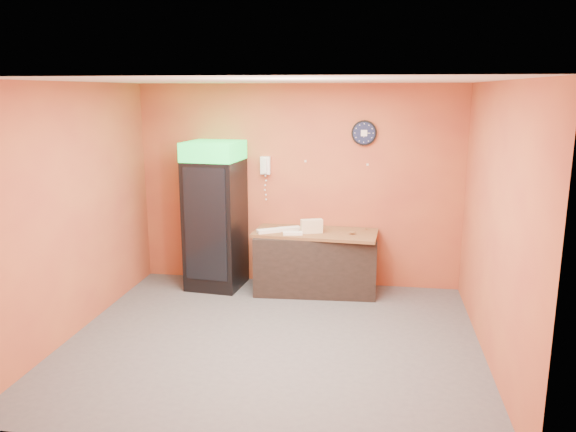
# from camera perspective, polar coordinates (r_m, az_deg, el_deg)

# --- Properties ---
(floor) EXTENTS (4.50, 4.50, 0.00)m
(floor) POSITION_cam_1_polar(r_m,az_deg,el_deg) (6.36, -1.56, -12.53)
(floor) COLOR #47474C
(floor) RESTS_ON ground
(back_wall) EXTENTS (4.50, 0.02, 2.80)m
(back_wall) POSITION_cam_1_polar(r_m,az_deg,el_deg) (7.84, 1.04, 3.07)
(back_wall) COLOR #C06436
(back_wall) RESTS_ON floor
(left_wall) EXTENTS (0.02, 4.00, 2.80)m
(left_wall) POSITION_cam_1_polar(r_m,az_deg,el_deg) (6.68, -20.97, 0.54)
(left_wall) COLOR #C06436
(left_wall) RESTS_ON floor
(right_wall) EXTENTS (0.02, 4.00, 2.80)m
(right_wall) POSITION_cam_1_polar(r_m,az_deg,el_deg) (5.92, 20.29, -0.88)
(right_wall) COLOR #C06436
(right_wall) RESTS_ON floor
(ceiling) EXTENTS (4.50, 4.00, 0.02)m
(ceiling) POSITION_cam_1_polar(r_m,az_deg,el_deg) (5.75, -1.73, 13.59)
(ceiling) COLOR white
(ceiling) RESTS_ON back_wall
(beverage_cooler) EXTENTS (0.78, 0.79, 2.03)m
(beverage_cooler) POSITION_cam_1_polar(r_m,az_deg,el_deg) (7.77, -7.45, -0.18)
(beverage_cooler) COLOR black
(beverage_cooler) RESTS_ON floor
(prep_counter) EXTENTS (1.65, 0.81, 0.81)m
(prep_counter) POSITION_cam_1_polar(r_m,az_deg,el_deg) (7.69, 2.79, -4.78)
(prep_counter) COLOR black
(prep_counter) RESTS_ON floor
(wall_clock) EXTENTS (0.34, 0.06, 0.34)m
(wall_clock) POSITION_cam_1_polar(r_m,az_deg,el_deg) (7.65, 7.74, 8.36)
(wall_clock) COLOR black
(wall_clock) RESTS_ON back_wall
(wall_phone) EXTENTS (0.13, 0.11, 0.25)m
(wall_phone) POSITION_cam_1_polar(r_m,az_deg,el_deg) (7.82, -2.32, 5.16)
(wall_phone) COLOR white
(wall_phone) RESTS_ON back_wall
(butcher_paper) EXTENTS (1.68, 0.83, 0.04)m
(butcher_paper) POSITION_cam_1_polar(r_m,az_deg,el_deg) (7.57, 2.83, -1.72)
(butcher_paper) COLOR brown
(butcher_paper) RESTS_ON prep_counter
(sub_roll_stack) EXTENTS (0.31, 0.19, 0.18)m
(sub_roll_stack) POSITION_cam_1_polar(r_m,az_deg,el_deg) (7.47, 2.42, -1.04)
(sub_roll_stack) COLOR beige
(sub_roll_stack) RESTS_ON butcher_paper
(wrapped_sandwich_left) EXTENTS (0.32, 0.26, 0.04)m
(wrapped_sandwich_left) POSITION_cam_1_polar(r_m,az_deg,el_deg) (7.51, -1.99, -1.51)
(wrapped_sandwich_left) COLOR white
(wrapped_sandwich_left) RESTS_ON butcher_paper
(wrapped_sandwich_mid) EXTENTS (0.27, 0.14, 0.04)m
(wrapped_sandwich_mid) POSITION_cam_1_polar(r_m,az_deg,el_deg) (7.39, 0.49, -1.77)
(wrapped_sandwich_mid) COLOR white
(wrapped_sandwich_mid) RESTS_ON butcher_paper
(wrapped_sandwich_right) EXTENTS (0.33, 0.24, 0.04)m
(wrapped_sandwich_right) POSITION_cam_1_polar(r_m,az_deg,el_deg) (7.61, 0.11, -1.30)
(wrapped_sandwich_right) COLOR white
(wrapped_sandwich_right) RESTS_ON butcher_paper
(kitchen_tool) EXTENTS (0.05, 0.05, 0.05)m
(kitchen_tool) POSITION_cam_1_polar(r_m,az_deg,el_deg) (7.64, 2.76, -1.23)
(kitchen_tool) COLOR silver
(kitchen_tool) RESTS_ON butcher_paper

